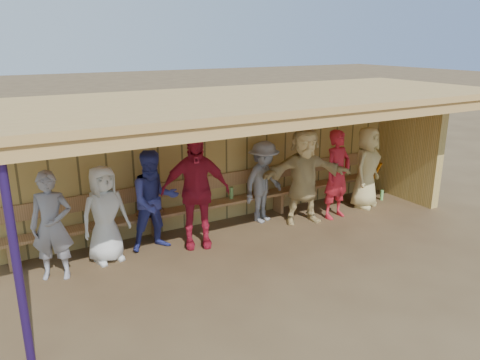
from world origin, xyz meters
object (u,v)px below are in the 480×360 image
Objects in this scene: player_e at (263,182)px; player_h at (366,167)px; player_d at (195,191)px; player_c at (154,201)px; player_a at (52,226)px; bench at (220,197)px; player_f at (304,175)px; player_g at (337,175)px; player_b at (105,214)px.

player_h reaches higher than player_e.
player_c is at bearing -179.99° from player_d.
player_a reaches higher than bench.
player_g is at bearing 6.62° from player_f.
bench is (0.79, 0.68, -0.43)m from player_d.
player_e is (3.80, 0.38, -0.03)m from player_a.
player_c is at bearing -168.30° from player_f.
player_g is (1.34, -0.52, 0.08)m from player_e.
player_e is at bearing 147.83° from player_h.
player_c is (1.61, 0.23, 0.03)m from player_a.
player_c is (0.82, 0.05, 0.07)m from player_b.
player_g is (3.53, -0.36, 0.03)m from player_c.
player_a is 6.06m from player_h.
player_d is 1.62m from player_e.
player_h is at bearing -0.93° from player_c.
player_b is at bearing -167.20° from bench.
player_c is at bearing -7.25° from player_b.
player_a is 4.44m from player_f.
player_a reaches higher than player_b.
player_f is at bearing -13.57° from player_b.
player_a is at bearing -160.45° from player_d.
player_h is (6.06, 0.04, 0.03)m from player_a.
player_g is at bearing 167.24° from player_h.
player_h is (5.27, -0.14, 0.07)m from player_b.
player_h reaches higher than player_a.
player_f reaches higher than player_b.
player_c is 3.54m from player_g.
player_g is 2.28m from bench.
player_f is 0.71m from player_g.
player_c is 0.91× the size of player_f.
player_b is at bearing -166.49° from player_f.
player_d reaches higher than player_a.
player_g is at bearing -41.49° from player_e.
player_h is (1.62, 0.05, -0.08)m from player_f.
player_f is at bearing -26.58° from bench.
player_a is 0.84× the size of player_d.
player_b reaches higher than bench.
player_d is (1.45, -0.18, 0.19)m from player_b.
bench is at bearing 170.00° from player_f.
player_g reaches higher than player_h.
player_f is 1.62m from bench.
player_f is (3.65, -0.20, 0.15)m from player_b.
player_h is at bearing -12.04° from player_b.
player_c is at bearing 30.36° from player_a.
player_e is (3.01, 0.20, 0.01)m from player_b.
bench is at bearing 60.19° from player_d.
player_a is at bearing -163.61° from player_f.
player_d reaches higher than player_h.
player_a is 0.81m from player_b.
player_e is 0.85× the size of player_f.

